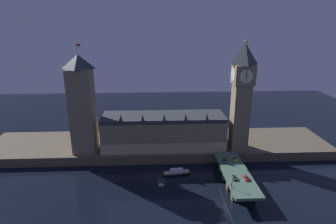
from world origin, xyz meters
TOP-DOWN VIEW (x-y plane):
  - ground_plane at (0.00, 0.00)m, footprint 400.00×400.00m
  - embankment at (0.00, 39.00)m, footprint 220.00×42.00m
  - parliament_hall at (2.56, 31.91)m, footprint 75.16×23.16m
  - clock_tower at (48.49, 26.38)m, footprint 12.02×12.13m
  - victoria_tower at (-45.21, 28.22)m, footprint 13.71×13.71m
  - bridge at (38.73, -5.00)m, footprint 13.38×46.00m
  - car_northbound_lead at (35.79, 6.26)m, footprint 2.02×4.56m
  - car_northbound_trail at (35.79, -11.56)m, footprint 2.11×4.32m
  - car_southbound_lead at (41.67, -12.15)m, footprint 1.98×4.53m
  - car_southbound_trail at (41.67, 8.03)m, footprint 2.06×4.71m
  - pedestrian_near_rail at (32.84, -17.84)m, footprint 0.38×0.38m
  - pedestrian_mid_walk at (44.62, -4.43)m, footprint 0.38×0.38m
  - pedestrian_far_rail at (32.84, 4.60)m, footprint 0.38×0.38m
  - street_lamp_near at (32.44, -19.72)m, footprint 1.34×0.60m
  - boat_upstream at (8.83, 5.80)m, footprint 16.34×5.94m

SIDE VIEW (x-z plane):
  - ground_plane at x=0.00m, z-range 0.00..0.00m
  - boat_upstream at x=8.83m, z-range -0.47..3.04m
  - embankment at x=0.00m, z-range 0.00..5.75m
  - bridge at x=38.73m, z-range 1.10..8.07m
  - car_southbound_lead at x=41.67m, z-range 6.93..8.26m
  - car_southbound_trail at x=41.67m, z-range 6.93..8.36m
  - car_northbound_trail at x=35.79m, z-range 6.93..8.40m
  - car_northbound_lead at x=35.79m, z-range 6.93..8.44m
  - pedestrian_near_rail at x=32.84m, z-range 7.02..8.69m
  - pedestrian_far_rail at x=32.84m, z-range 7.02..8.71m
  - pedestrian_mid_walk at x=44.62m, z-range 7.04..8.87m
  - street_lamp_near at x=32.44m, z-range 7.75..13.86m
  - parliament_hall at x=2.56m, z-range 3.69..28.23m
  - victoria_tower at x=-45.21m, z-range 2.89..66.90m
  - clock_tower at x=48.49m, z-range 7.61..73.25m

